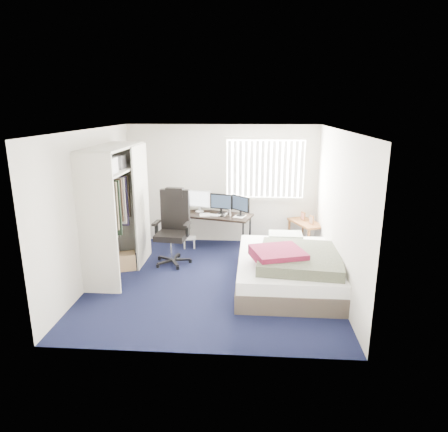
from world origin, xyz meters
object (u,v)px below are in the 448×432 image
office_chair (173,235)px  bed (289,267)px  desk (218,212)px  nightstand (306,225)px

office_chair → bed: bearing=-23.0°
bed → office_chair: bearing=157.0°
desk → bed: bearing=-54.2°
office_chair → bed: (2.08, -0.88, -0.23)m
desk → nightstand: size_ratio=1.62×
office_chair → desk: bearing=51.7°
bed → nightstand: bearing=74.7°
desk → office_chair: 1.23m
office_chair → bed: size_ratio=0.63×
bed → desk: bearing=125.8°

